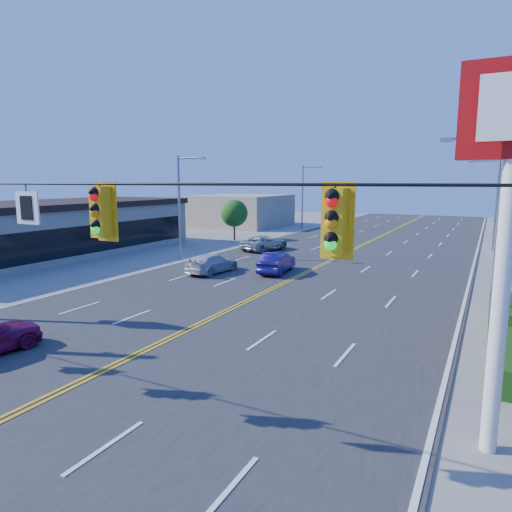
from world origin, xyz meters
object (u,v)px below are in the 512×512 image
at_px(kfc_pylon, 511,182).
at_px(car_white, 212,264).
at_px(car_silver, 265,244).
at_px(car_blue, 277,263).

xyz_separation_m(kfc_pylon, car_white, (-16.59, 14.20, -5.42)).
relative_size(kfc_pylon, car_white, 1.97).
distance_m(car_white, car_silver, 10.55).
bearing_deg(car_blue, kfc_pylon, 121.42).
height_order(car_blue, car_white, car_blue).
height_order(kfc_pylon, car_blue, kfc_pylon).
xyz_separation_m(kfc_pylon, car_silver, (-17.84, 24.68, -5.39)).
relative_size(kfc_pylon, car_silver, 1.80).
bearing_deg(car_silver, car_blue, 134.74).
height_order(kfc_pylon, car_silver, kfc_pylon).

